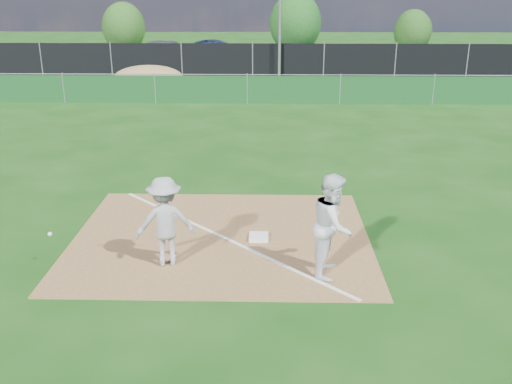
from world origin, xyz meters
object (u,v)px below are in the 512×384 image
Objects in this scene: play_at_first at (165,222)px; tree_left at (124,27)px; light_pole at (280,2)px; car_left at (168,52)px; car_mid at (220,54)px; first_base at (259,237)px; tree_right at (413,31)px; car_right at (317,56)px; runner at (333,225)px; tree_mid at (295,23)px.

play_at_first is 0.73× the size of tree_left.
light_pole is 1.68× the size of car_left.
play_at_first reaches higher than car_mid.
tree_right is at bearing 72.05° from first_base.
tree_right reaches higher than car_mid.
tree_left is (-13.78, 7.12, 1.21)m from car_right.
play_at_first is 27.07m from car_mid.
tree_right is (7.50, 7.09, 0.96)m from car_right.
tree_left is 21.28m from tree_right.
car_right is 1.29× the size of tree_left.
tree_right is at bearing -44.36° from car_right.
car_left is 18.10m from tree_right.
car_left reaches higher than car_mid.
tree_left reaches higher than tree_right.
car_left is 0.99× the size of car_right.
tree_mid is (0.71, 33.58, 1.34)m from runner.
first_base is at bearing 168.91° from car_mid.
car_right is (2.43, 4.04, -3.29)m from light_pole.
tree_left is at bearing 30.17° from car_mid.
runner is at bearing 178.38° from car_right.
tree_right is at bearing 48.27° from light_pole.
car_right is (9.45, -0.79, -0.11)m from car_left.
play_at_first is at bearing 165.14° from car_mid.
light_pole is 2.96× the size of play_at_first.
car_mid is at bearing 96.40° from first_base.
car_right is at bearing 79.83° from play_at_first.
tree_mid is (1.29, 10.42, -1.73)m from light_pole.
tree_left reaches higher than car_right.
car_left is at bearing 28.46° from runner.
runner reaches higher than first_base.
light_pole reaches higher than first_base.
tree_right is (9.93, 11.13, -2.34)m from light_pole.
tree_mid reaches higher than car_left.
light_pole is at bearing 88.06° from first_base.
light_pole is 2.15× the size of tree_left.
play_at_first is at bearing -95.99° from light_pole.
runner is at bearing -46.10° from first_base.
light_pole is at bearing -156.13° from car_mid.
light_pole is at bearing -131.73° from tree_right.
light_pole is 1.65× the size of car_mid.
car_left is at bearing 87.48° from car_right.
first_base is 34.67m from tree_left.
car_mid reaches higher than first_base.
car_mid is (-3.64, 4.14, -3.19)m from light_pole.
tree_left reaches higher than car_mid.
car_mid is 15.29m from tree_right.
tree_mid reaches higher than tree_right.
runner reaches higher than car_left.
light_pole is at bearing -103.90° from car_left.
car_mid is at bearing -42.34° from tree_left.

